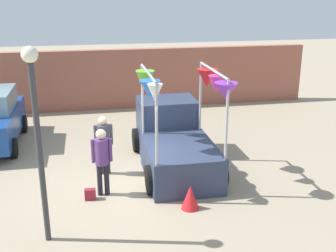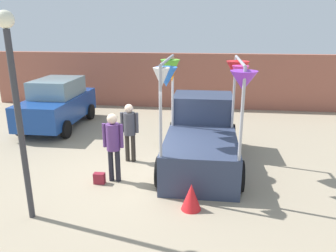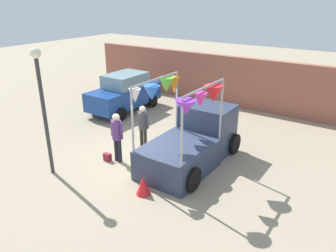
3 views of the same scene
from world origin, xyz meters
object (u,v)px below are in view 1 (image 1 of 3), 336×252
at_px(person_customer, 102,156).
at_px(street_lamp, 36,121).
at_px(vendor_truck, 173,137).
at_px(folded_kite_bundle_crimson, 190,197).
at_px(person_vendor, 104,139).
at_px(handbag, 90,194).

relative_size(person_customer, street_lamp, 0.44).
bearing_deg(vendor_truck, folded_kite_bundle_crimson, -92.91).
relative_size(person_customer, person_vendor, 1.04).
distance_m(vendor_truck, person_customer, 2.68).
bearing_deg(folded_kite_bundle_crimson, handbag, 158.47).
height_order(person_customer, folded_kite_bundle_crimson, person_customer).
xyz_separation_m(street_lamp, folded_kite_bundle_crimson, (3.30, 0.70, -2.37)).
relative_size(vendor_truck, person_vendor, 2.42).
distance_m(vendor_truck, folded_kite_bundle_crimson, 2.78).
height_order(vendor_truck, person_vendor, vendor_truck).
xyz_separation_m(person_vendor, folded_kite_bundle_crimson, (1.92, -2.45, -0.75)).
bearing_deg(person_customer, folded_kite_bundle_crimson, -29.31).
height_order(person_vendor, street_lamp, street_lamp).
bearing_deg(person_vendor, handbag, -106.67).
height_order(vendor_truck, folded_kite_bundle_crimson, vendor_truck).
height_order(person_customer, street_lamp, street_lamp).
relative_size(vendor_truck, street_lamp, 1.02).
xyz_separation_m(handbag, street_lamp, (-0.92, -1.64, 2.53)).
bearing_deg(folded_kite_bundle_crimson, person_vendor, 128.12).
height_order(person_vendor, folded_kite_bundle_crimson, person_vendor).
bearing_deg(handbag, person_vendor, 73.33).
distance_m(person_customer, handbag, 1.03).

